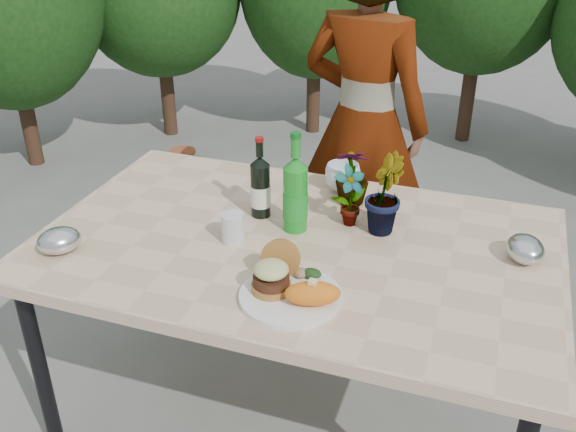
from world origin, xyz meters
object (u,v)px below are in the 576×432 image
(dinner_plate, at_px, (290,296))
(wine_bottle, at_px, (260,187))
(patio_table, at_px, (296,256))
(person, at_px, (364,123))

(dinner_plate, height_order, wine_bottle, wine_bottle)
(patio_table, relative_size, dinner_plate, 5.71)
(dinner_plate, bearing_deg, patio_table, 105.45)
(wine_bottle, xyz_separation_m, person, (0.15, 0.85, -0.06))
(patio_table, xyz_separation_m, person, (-0.01, 0.97, 0.10))
(patio_table, xyz_separation_m, wine_bottle, (-0.17, 0.12, 0.16))
(dinner_plate, xyz_separation_m, wine_bottle, (-0.25, 0.42, 0.09))
(person, bearing_deg, dinner_plate, 104.82)
(wine_bottle, bearing_deg, person, 64.62)
(wine_bottle, bearing_deg, patio_table, -51.74)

